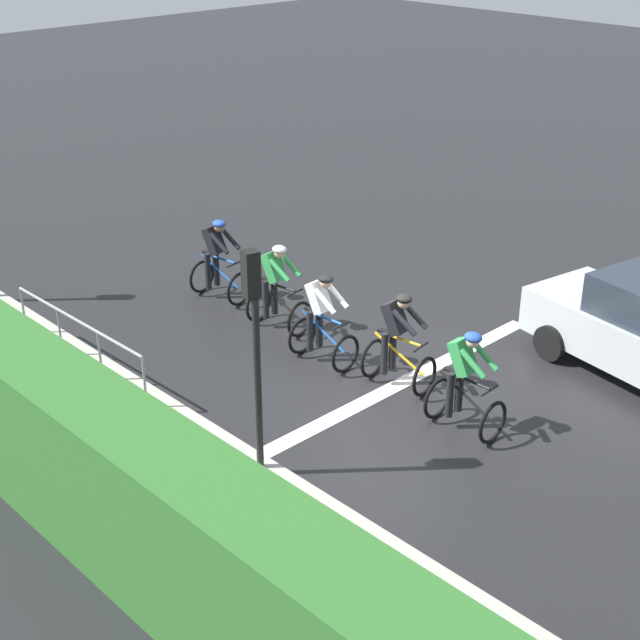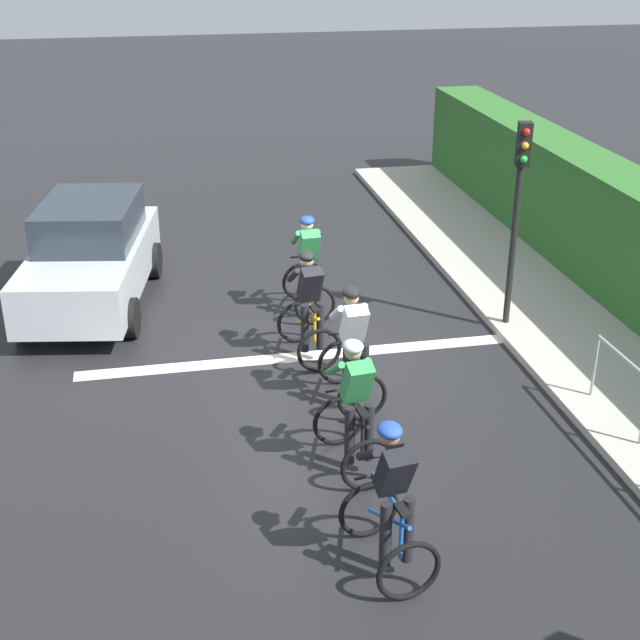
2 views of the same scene
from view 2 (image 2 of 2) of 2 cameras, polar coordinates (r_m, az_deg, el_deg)
ground_plane at (r=13.11m, az=-0.27°, el=-2.90°), size 80.00×80.00×0.00m
road_marking_stop_line at (r=13.38m, az=-0.52°, el=-2.29°), size 7.00×0.30×0.01m
cyclist_lead at (r=8.91m, az=4.58°, el=-11.71°), size 0.83×1.17×1.66m
cyclist_second at (r=10.39m, az=2.25°, el=-5.83°), size 0.81×1.16×1.66m
cyclist_mid at (r=11.77m, az=2.10°, el=-1.95°), size 0.74×1.12×1.66m
cyclist_fourth at (r=12.99m, az=-0.71°, el=0.73°), size 0.82×1.16×1.66m
cyclist_trailing at (r=14.50m, az=-0.75°, el=3.34°), size 0.72×1.11×1.66m
car_silver at (r=15.34m, az=-14.53°, el=4.05°), size 2.39×4.33×1.76m
traffic_light_near_crossing at (r=13.72m, az=12.65°, el=7.79°), size 0.24×0.31×3.34m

